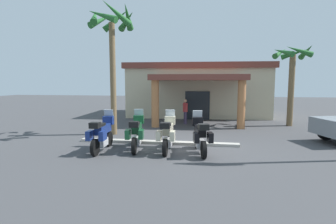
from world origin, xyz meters
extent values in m
plane|color=#424244|center=(0.00, 0.00, 0.00)|extent=(80.00, 80.00, 0.00)
cube|color=beige|center=(-0.14, 11.71, 1.90)|extent=(11.28, 6.66, 3.80)
cube|color=#1E2328|center=(0.00, 8.57, 1.05)|extent=(1.80, 0.18, 2.10)
cube|color=brown|center=(0.10, 6.58, 3.07)|extent=(6.17, 4.38, 0.35)
cylinder|color=#B27042|center=(-2.42, 4.81, 1.45)|extent=(0.47, 0.47, 2.90)
cylinder|color=#B27042|center=(2.76, 5.05, 1.45)|extent=(0.47, 0.47, 2.90)
cube|color=brown|center=(-0.14, 11.71, 4.02)|extent=(11.70, 7.08, 0.44)
cylinder|color=black|center=(-3.44, -0.31, 0.33)|extent=(0.16, 0.66, 0.66)
cylinder|color=black|center=(-3.38, -1.86, 0.33)|extent=(0.16, 0.66, 0.66)
cube|color=silver|center=(-3.41, -1.11, 0.37)|extent=(0.34, 0.57, 0.32)
cube|color=navy|center=(-3.41, -0.96, 0.88)|extent=(0.34, 1.16, 0.34)
cube|color=black|center=(-3.40, -1.31, 1.10)|extent=(0.30, 0.61, 0.10)
cube|color=navy|center=(-3.44, -0.33, 1.15)|extent=(0.45, 0.26, 0.36)
cube|color=#B2BCC6|center=(-3.44, -0.25, 1.43)|extent=(0.40, 0.13, 0.36)
cube|color=navy|center=(-3.65, -1.72, 0.76)|extent=(0.20, 0.45, 0.36)
cube|color=navy|center=(-3.13, -1.70, 0.76)|extent=(0.20, 0.45, 0.36)
cube|color=black|center=(-3.38, -1.81, 1.17)|extent=(0.37, 0.33, 0.22)
cylinder|color=black|center=(-2.20, 0.13, 0.33)|extent=(0.23, 0.67, 0.66)
cylinder|color=black|center=(-1.98, -1.40, 0.33)|extent=(0.23, 0.67, 0.66)
cube|color=silver|center=(-2.09, -0.66, 0.37)|extent=(0.40, 0.60, 0.32)
cube|color=#19512D|center=(-2.11, -0.51, 0.88)|extent=(0.46, 1.18, 0.34)
cube|color=black|center=(-2.06, -0.86, 1.10)|extent=(0.36, 0.63, 0.10)
cube|color=#19512D|center=(-2.20, 0.11, 1.15)|extent=(0.47, 0.30, 0.36)
cube|color=#B2BCC6|center=(-2.21, 0.19, 1.43)|extent=(0.41, 0.17, 0.36)
cube|color=#19512D|center=(-2.26, -1.29, 0.76)|extent=(0.24, 0.46, 0.36)
cube|color=#19512D|center=(-1.75, -1.22, 0.76)|extent=(0.24, 0.46, 0.36)
cube|color=black|center=(-1.99, -1.35, 1.17)|extent=(0.40, 0.37, 0.22)
cylinder|color=black|center=(-0.79, 0.06, 0.33)|extent=(0.16, 0.66, 0.66)
cylinder|color=black|center=(-0.75, -1.48, 0.33)|extent=(0.16, 0.66, 0.66)
cube|color=silver|center=(-0.77, -0.74, 0.37)|extent=(0.34, 0.57, 0.32)
cube|color=beige|center=(-0.77, -0.59, 0.88)|extent=(0.33, 1.16, 0.34)
cube|color=black|center=(-0.76, -0.93, 1.10)|extent=(0.30, 0.61, 0.10)
cube|color=beige|center=(-0.79, 0.04, 1.15)|extent=(0.45, 0.25, 0.36)
cube|color=#B2BCC6|center=(-0.79, 0.12, 1.43)|extent=(0.40, 0.13, 0.36)
cube|color=beige|center=(-1.01, -1.34, 0.76)|extent=(0.19, 0.44, 0.36)
cube|color=beige|center=(-0.49, -1.33, 0.76)|extent=(0.19, 0.44, 0.36)
cube|color=black|center=(-0.75, -1.43, 1.17)|extent=(0.37, 0.33, 0.22)
cylinder|color=black|center=(0.39, -0.06, 0.33)|extent=(0.27, 0.67, 0.66)
cylinder|color=black|center=(0.70, -1.58, 0.33)|extent=(0.27, 0.67, 0.66)
cube|color=silver|center=(0.55, -0.85, 0.37)|extent=(0.42, 0.61, 0.32)
cube|color=black|center=(0.52, -0.70, 0.88)|extent=(0.52, 1.19, 0.34)
cube|color=black|center=(0.59, -1.04, 1.10)|extent=(0.39, 0.64, 0.10)
cube|color=black|center=(0.40, -0.08, 1.15)|extent=(0.48, 0.32, 0.36)
cube|color=#B2BCC6|center=(0.38, 0.00, 1.43)|extent=(0.42, 0.19, 0.36)
cube|color=black|center=(0.41, -1.49, 0.76)|extent=(0.26, 0.47, 0.36)
cube|color=black|center=(0.92, -1.38, 0.76)|extent=(0.26, 0.47, 0.36)
cube|color=black|center=(0.69, -1.53, 1.17)|extent=(0.42, 0.38, 0.22)
cylinder|color=#3F334C|center=(-0.65, 6.22, 0.41)|extent=(0.14, 0.14, 0.82)
cylinder|color=#3F334C|center=(-0.74, 6.37, 0.41)|extent=(0.14, 0.14, 0.82)
cylinder|color=#B23333|center=(-0.70, 6.29, 1.11)|extent=(0.32, 0.32, 0.58)
cylinder|color=#B23333|center=(-0.59, 6.10, 1.14)|extent=(0.09, 0.09, 0.55)
cylinder|color=#B23333|center=(-0.80, 6.49, 1.14)|extent=(0.09, 0.09, 0.55)
sphere|color=tan|center=(-0.70, 6.29, 1.54)|extent=(0.22, 0.22, 0.22)
cylinder|color=black|center=(6.49, 2.54, 0.40)|extent=(0.84, 0.47, 0.80)
cylinder|color=brown|center=(-4.15, 2.26, 2.91)|extent=(0.30, 0.30, 5.83)
cone|color=#236028|center=(-3.32, 2.35, 6.11)|extent=(0.54, 1.62, 1.23)
cone|color=#236028|center=(-3.51, 2.80, 6.00)|extent=(1.36, 1.52, 0.91)
cone|color=#236028|center=(-4.20, 3.09, 6.13)|extent=(1.56, 0.46, 1.30)
cone|color=#236028|center=(-4.87, 2.68, 6.07)|extent=(1.14, 1.59, 1.11)
cone|color=#236028|center=(-4.94, 1.99, 6.09)|extent=(0.86, 1.64, 1.17)
cone|color=#236028|center=(-4.33, 1.44, 6.00)|extent=(1.73, 0.71, 0.90)
cone|color=#236028|center=(-3.65, 1.59, 6.13)|extent=(1.46, 1.21, 1.28)
cylinder|color=brown|center=(5.96, 6.61, 2.24)|extent=(0.36, 0.36, 4.49)
cone|color=#236028|center=(6.75, 6.68, 4.66)|extent=(0.50, 1.64, 0.91)
cone|color=#236028|center=(6.25, 7.35, 4.62)|extent=(1.65, 0.92, 0.79)
cone|color=#236028|center=(5.33, 7.11, 4.66)|extent=(1.28, 1.49, 0.91)
cone|color=#236028|center=(5.26, 6.22, 4.62)|extent=(1.12, 1.60, 0.77)
cone|color=#236028|center=(6.07, 5.82, 4.63)|extent=(1.66, 0.58, 0.82)
cube|color=#ADA89E|center=(-1.43, 0.49, 0.06)|extent=(7.28, 0.36, 0.12)
camera|label=1|loc=(0.87, -11.11, 2.81)|focal=28.29mm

